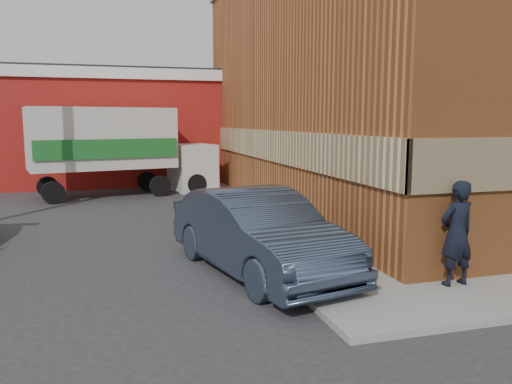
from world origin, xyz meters
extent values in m
plane|color=#28282B|center=(0.00, 0.00, 0.00)|extent=(90.00, 90.00, 0.00)
cube|color=#A85B2B|center=(8.50, 9.00, 4.50)|extent=(14.00, 18.00, 9.00)
cube|color=#D9BD86|center=(1.46, 9.00, 2.30)|extent=(0.08, 18.16, 1.00)
cube|color=gray|center=(0.60, 9.00, 0.06)|extent=(1.80, 18.00, 0.12)
cube|color=maroon|center=(-6.00, 20.00, 2.50)|extent=(16.00, 8.00, 5.00)
cube|color=silver|center=(-6.00, 20.00, 5.25)|extent=(16.30, 8.30, 0.50)
cube|color=black|center=(-6.00, 20.00, 5.55)|extent=(16.00, 8.00, 0.10)
imported|color=black|center=(2.37, -0.25, 1.09)|extent=(0.75, 0.53, 1.93)
imported|color=#303E51|center=(-0.80, 1.80, 0.85)|extent=(2.92, 5.46, 1.71)
cube|color=silver|center=(-4.00, 13.66, 2.42)|extent=(6.04, 3.45, 2.46)
cube|color=#1B6826|center=(-3.75, 12.54, 2.04)|extent=(5.37, 1.21, 0.76)
cube|color=silver|center=(-0.39, 14.46, 1.04)|extent=(2.12, 2.41, 2.08)
cylinder|color=black|center=(-5.83, 12.29, 0.43)|extent=(0.89, 0.46, 0.85)
cylinder|color=black|center=(-6.24, 14.14, 0.43)|extent=(0.89, 0.46, 0.85)
cylinder|color=black|center=(-1.76, 13.19, 0.43)|extent=(0.89, 0.46, 0.85)
cylinder|color=black|center=(-2.17, 15.04, 0.43)|extent=(0.89, 0.46, 0.85)
cylinder|color=black|center=(-0.19, 13.54, 0.43)|extent=(0.89, 0.46, 0.85)
cylinder|color=black|center=(-0.60, 15.39, 0.43)|extent=(0.89, 0.46, 0.85)
camera|label=1|loc=(-3.55, -7.76, 3.10)|focal=35.00mm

